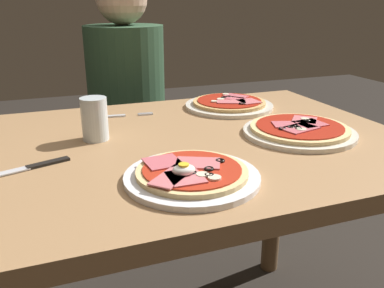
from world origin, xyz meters
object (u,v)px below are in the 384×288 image
water_glass_near (95,122)px  dining_table (200,184)px  knife (30,167)px  diner_person (128,126)px  fork (122,116)px  pizza_across_left (299,130)px  pizza_foreground (191,175)px  pizza_across_right (229,104)px

water_glass_near → dining_table: bearing=-17.6°
knife → diner_person: diner_person is taller
diner_person → water_glass_near: bearing=72.3°
diner_person → fork: bearing=76.9°
pizza_across_left → diner_person: diner_person is taller
dining_table → pizza_across_left: 0.29m
pizza_across_left → knife: (-0.65, 0.00, -0.01)m
pizza_foreground → pizza_across_right: pizza_foreground is taller
pizza_foreground → pizza_across_left: bearing=24.9°
pizza_foreground → knife: size_ratio=1.38×
pizza_across_left → pizza_across_right: 0.32m
pizza_foreground → fork: size_ratio=1.67×
pizza_across_right → diner_person: (-0.23, 0.52, -0.20)m
pizza_across_right → water_glass_near: size_ratio=2.65×
water_glass_near → fork: size_ratio=0.67×
dining_table → knife: size_ratio=5.42×
dining_table → fork: fork is taller
knife → diner_person: size_ratio=0.16×
pizza_across_right → diner_person: size_ratio=0.24×
pizza_foreground → water_glass_near: 0.34m
water_glass_near → fork: 0.22m
pizza_across_left → water_glass_near: 0.52m
knife → pizza_across_left: bearing=-0.4°
dining_table → fork: bearing=118.6°
dining_table → pizza_foreground: 0.29m
knife → diner_person: 0.93m
pizza_across_right → water_glass_near: water_glass_near is taller
water_glass_near → knife: (-0.16, -0.14, -0.04)m
pizza_across_left → pizza_across_right: bearing=99.1°
pizza_across_left → knife: size_ratio=1.50×
pizza_foreground → diner_person: diner_person is taller
pizza_foreground → pizza_across_left: pizza_foreground is taller
fork → pizza_across_left: bearing=-40.1°
fork → water_glass_near: bearing=-119.0°
knife → diner_person: bearing=65.7°
pizza_across_left → fork: (-0.39, 0.33, -0.01)m
knife → water_glass_near: bearing=42.2°
pizza_across_right → pizza_across_left: bearing=-80.9°
pizza_across_right → knife: pizza_across_right is taller
pizza_across_left → dining_table: bearing=165.0°
pizza_foreground → pizza_across_right: size_ratio=0.94×
dining_table → water_glass_near: bearing=162.4°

